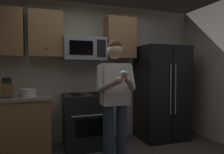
{
  "coord_description": "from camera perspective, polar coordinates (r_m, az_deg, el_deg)",
  "views": [
    {
      "loc": [
        -0.89,
        -2.2,
        1.36
      ],
      "look_at": [
        0.04,
        0.52,
        1.25
      ],
      "focal_mm": 33.23,
      "sensor_mm": 36.0,
      "label": 1
    }
  ],
  "objects": [
    {
      "name": "microwave",
      "position": [
        3.77,
        -7.62,
        7.66
      ],
      "size": [
        0.74,
        0.41,
        0.4
      ],
      "color": "#9EA0A5"
    },
    {
      "name": "cabinet_row_upper",
      "position": [
        3.78,
        -16.54,
        11.09
      ],
      "size": [
        2.78,
        0.36,
        0.76
      ],
      "color": "#9E7247"
    },
    {
      "name": "refrigerator",
      "position": [
        4.2,
        13.48,
        -4.15
      ],
      "size": [
        0.9,
        0.75,
        1.8
      ],
      "color": "black",
      "rests_on": "ground"
    },
    {
      "name": "person",
      "position": [
        2.9,
        0.9,
        -5.03
      ],
      "size": [
        0.6,
        0.48,
        1.76
      ],
      "color": "#383F59",
      "rests_on": "ground"
    },
    {
      "name": "oven_range",
      "position": [
        3.74,
        -7.15,
        -11.71
      ],
      "size": [
        0.76,
        0.7,
        0.93
      ],
      "color": "black",
      "rests_on": "ground"
    },
    {
      "name": "wall_back",
      "position": [
        4.05,
        -6.26,
        1.34
      ],
      "size": [
        4.4,
        0.1,
        2.6
      ],
      "primitive_type": "cube",
      "color": "beige",
      "rests_on": "ground"
    },
    {
      "name": "cupcake",
      "position": [
        2.57,
        3.4,
        0.66
      ],
      "size": [
        0.09,
        0.09,
        0.17
      ],
      "color": "#A87F56"
    },
    {
      "name": "bowl_large_white",
      "position": [
        3.59,
        -22.16,
        -3.98
      ],
      "size": [
        0.26,
        0.26,
        0.12
      ],
      "color": "white",
      "rests_on": "counter_left"
    },
    {
      "name": "knife_block",
      "position": [
        3.58,
        -26.92,
        -3.23
      ],
      "size": [
        0.16,
        0.15,
        0.32
      ],
      "color": "brown",
      "rests_on": "counter_left"
    },
    {
      "name": "counter_left",
      "position": [
        3.73,
        -27.62,
        -11.99
      ],
      "size": [
        1.44,
        0.66,
        0.92
      ],
      "color": "#9E7247",
      "rests_on": "ground"
    }
  ]
}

